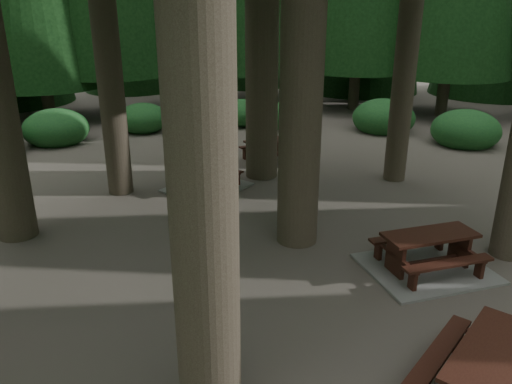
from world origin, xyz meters
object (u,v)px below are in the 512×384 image
picnic_table_a (427,258)px  picnic_table_c (207,181)px  picnic_table_d (270,147)px  picnic_table_e (489,367)px

picnic_table_a → picnic_table_c: bearing=118.3°
picnic_table_d → picnic_table_e: size_ratio=0.75×
picnic_table_c → picnic_table_e: size_ratio=1.12×
picnic_table_a → picnic_table_d: bearing=94.3°
picnic_table_c → picnic_table_d: bearing=3.3°
picnic_table_c → picnic_table_d: size_ratio=1.49×
picnic_table_e → picnic_table_c: bearing=67.5°
picnic_table_d → picnic_table_e: picnic_table_e is taller
picnic_table_a → picnic_table_e: size_ratio=1.17×
picnic_table_d → picnic_table_e: (-3.29, -10.07, 0.07)m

